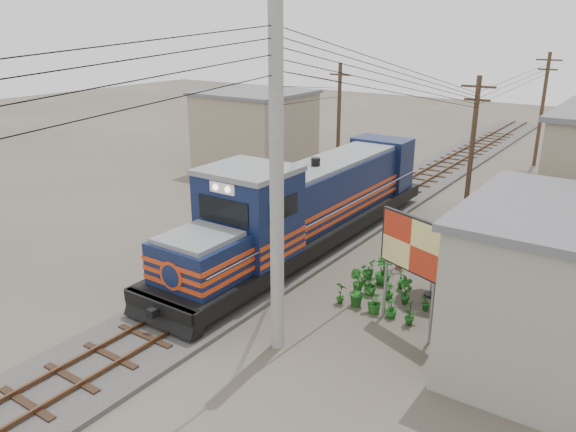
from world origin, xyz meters
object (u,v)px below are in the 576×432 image
Objects in this scene: locomotive at (307,208)px; vendor at (465,289)px; billboard at (411,247)px; market_umbrella at (435,239)px.

vendor is (7.46, -1.86, -0.97)m from locomotive.
billboard is (6.27, -3.94, 0.96)m from locomotive.
billboard is 1.35× the size of market_umbrella.
locomotive is 9.85× the size of vendor.
billboard reaches higher than vendor.
vendor is at bearing 81.66° from billboard.
locomotive reaches higher than market_umbrella.
market_umbrella is at bearing -12.21° from locomotive.
billboard is 2.70m from market_umbrella.
billboard is at bearing -86.31° from market_umbrella.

